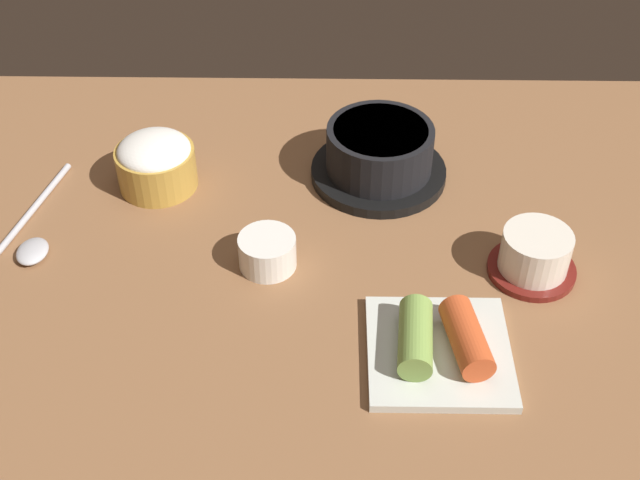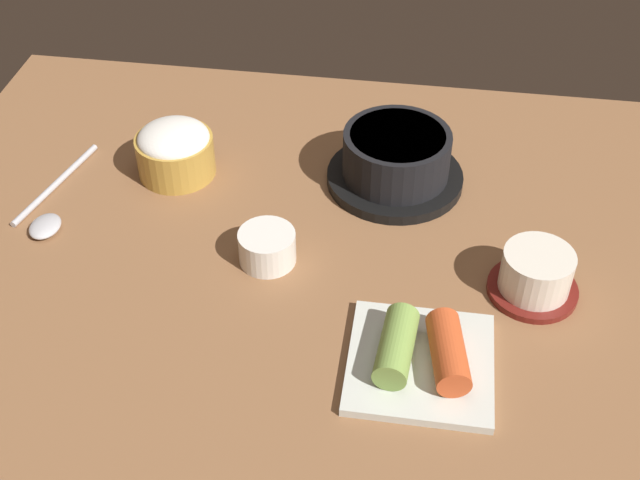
% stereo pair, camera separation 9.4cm
% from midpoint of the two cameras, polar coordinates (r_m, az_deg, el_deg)
% --- Properties ---
extents(dining_table, '(1.00, 0.76, 0.02)m').
position_cam_midpoint_polar(dining_table, '(0.98, -3.89, -1.07)').
color(dining_table, brown).
rests_on(dining_table, ground).
extents(stone_pot, '(0.17, 0.17, 0.07)m').
position_cam_midpoint_polar(stone_pot, '(1.06, 1.55, 5.79)').
color(stone_pot, black).
rests_on(stone_pot, dining_table).
extents(rice_bowl, '(0.10, 0.10, 0.07)m').
position_cam_midpoint_polar(rice_bowl, '(1.07, -13.66, 5.13)').
color(rice_bowl, '#B78C38').
rests_on(rice_bowl, dining_table).
extents(tea_cup_with_saucer, '(0.10, 0.10, 0.06)m').
position_cam_midpoint_polar(tea_cup_with_saucer, '(0.94, 11.76, -1.10)').
color(tea_cup_with_saucer, maroon).
rests_on(tea_cup_with_saucer, dining_table).
extents(banchan_cup_center, '(0.07, 0.07, 0.04)m').
position_cam_midpoint_polar(banchan_cup_center, '(0.94, -6.47, -0.88)').
color(banchan_cup_center, white).
rests_on(banchan_cup_center, dining_table).
extents(kimchi_plate, '(0.15, 0.15, 0.04)m').
position_cam_midpoint_polar(kimchi_plate, '(0.85, 5.07, -7.31)').
color(kimchi_plate, silver).
rests_on(kimchi_plate, dining_table).
extents(spoon, '(0.06, 0.19, 0.01)m').
position_cam_midpoint_polar(spoon, '(1.05, -21.47, 0.19)').
color(spoon, '#B7B7BC').
rests_on(spoon, dining_table).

